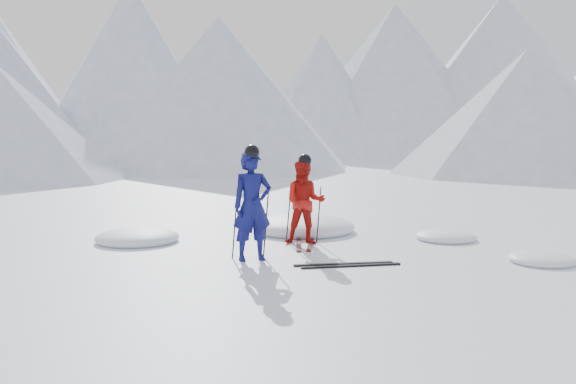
{
  "coord_description": "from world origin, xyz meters",
  "views": [
    {
      "loc": [
        -2.89,
        -10.79,
        2.22
      ],
      "look_at": [
        -1.98,
        0.5,
        1.1
      ],
      "focal_mm": 38.0,
      "sensor_mm": 36.0,
      "label": 1
    }
  ],
  "objects": [
    {
      "name": "skier_blue",
      "position": [
        -2.67,
        -0.36,
        0.95
      ],
      "size": [
        0.79,
        0.63,
        1.89
      ],
      "primitive_type": "imported",
      "rotation": [
        0.0,
        0.0,
        0.29
      ],
      "color": "#0E1155",
      "rests_on": "ground"
    },
    {
      "name": "ski_worn_right",
      "position": [
        -1.48,
        1.09,
        0.01
      ],
      "size": [
        0.37,
        1.69,
        0.03
      ],
      "primitive_type": "cube",
      "rotation": [
        0.0,
        0.0,
        -0.17
      ],
      "color": "black",
      "rests_on": "ground"
    },
    {
      "name": "ski_loose_b",
      "position": [
        -1.05,
        -1.01,
        0.01
      ],
      "size": [
        1.7,
        0.28,
        0.03
      ],
      "primitive_type": "cube",
      "rotation": [
        0.0,
        0.0,
        1.68
      ],
      "color": "black",
      "rests_on": "ground"
    },
    {
      "name": "pole_red_right",
      "position": [
        -1.3,
        1.24,
        0.56
      ],
      "size": [
        0.11,
        0.08,
        1.12
      ],
      "primitive_type": "cylinder",
      "rotation": [
        -0.05,
        0.08,
        0.0
      ],
      "color": "black",
      "rests_on": "ground"
    },
    {
      "name": "pole_red_left",
      "position": [
        -1.9,
        1.34,
        0.56
      ],
      "size": [
        0.11,
        0.09,
        1.12
      ],
      "primitive_type": "cylinder",
      "rotation": [
        0.06,
        0.08,
        0.0
      ],
      "color": "black",
      "rests_on": "ground"
    },
    {
      "name": "snow_lumps",
      "position": [
        -1.77,
        2.0,
        0.0
      ],
      "size": [
        8.61,
        5.26,
        0.51
      ],
      "color": "white",
      "rests_on": "ground"
    },
    {
      "name": "pole_blue_right",
      "position": [
        -2.42,
        -0.11,
        0.63
      ],
      "size": [
        0.13,
        0.07,
        1.26
      ],
      "primitive_type": "cylinder",
      "rotation": [
        -0.04,
        0.08,
        0.0
      ],
      "color": "black",
      "rests_on": "ground"
    },
    {
      "name": "ski_loose_a",
      "position": [
        -1.15,
        -0.86,
        0.01
      ],
      "size": [
        1.7,
        0.22,
        0.03
      ],
      "primitive_type": "cube",
      "rotation": [
        0.0,
        0.0,
        1.65
      ],
      "color": "black",
      "rests_on": "ground"
    },
    {
      "name": "pole_blue_left",
      "position": [
        -2.97,
        -0.21,
        0.63
      ],
      "size": [
        0.13,
        0.09,
        1.26
      ],
      "primitive_type": "cylinder",
      "rotation": [
        0.05,
        0.08,
        0.0
      ],
      "color": "black",
      "rests_on": "ground"
    },
    {
      "name": "ground",
      "position": [
        0.0,
        0.0,
        0.0
      ],
      "size": [
        160.0,
        160.0,
        0.0
      ],
      "primitive_type": "plane",
      "color": "white",
      "rests_on": "ground"
    },
    {
      "name": "skier_red",
      "position": [
        -1.6,
        1.09,
        0.84
      ],
      "size": [
        0.89,
        0.74,
        1.68
      ],
      "primitive_type": "imported",
      "rotation": [
        0.0,
        0.0,
        -0.13
      ],
      "color": "#B3140E",
      "rests_on": "ground"
    },
    {
      "name": "ski_worn_left",
      "position": [
        -1.72,
        1.09,
        0.01
      ],
      "size": [
        0.25,
        1.7,
        0.03
      ],
      "primitive_type": "cube",
      "rotation": [
        0.0,
        0.0,
        -0.1
      ],
      "color": "black",
      "rests_on": "ground"
    },
    {
      "name": "mountain_range",
      "position": [
        5.71,
        35.31,
        6.72
      ],
      "size": [
        106.15,
        62.94,
        15.53
      ],
      "color": "#B2BCD1",
      "rests_on": "ground"
    }
  ]
}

